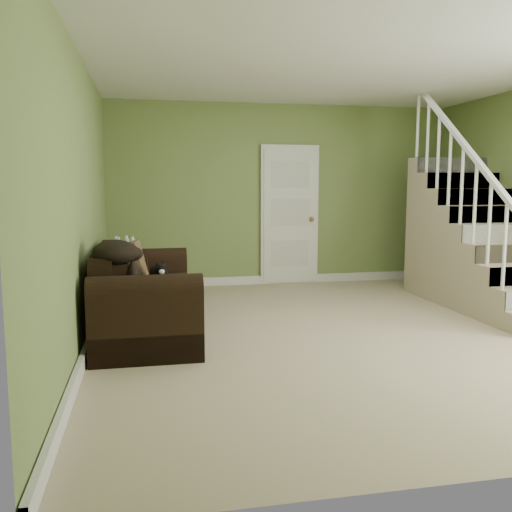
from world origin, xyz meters
name	(u,v)px	position (x,y,z in m)	size (l,w,h in m)	color
floor	(349,331)	(0.00, 0.00, 0.00)	(5.00, 5.50, 0.01)	tan
ceiling	(355,60)	(0.00, 0.00, 2.60)	(5.00, 5.50, 0.01)	white
wall_back	(282,195)	(0.00, 2.75, 1.30)	(5.00, 0.04, 2.60)	olive
wall_left	(82,201)	(-2.50, 0.00, 1.30)	(0.04, 5.50, 2.60)	olive
baseboard_back	(282,279)	(0.00, 2.72, 0.06)	(5.00, 0.04, 0.12)	white
baseboard_left	(91,338)	(-2.47, 0.00, 0.06)	(0.04, 5.50, 0.12)	white
door	(290,215)	(0.10, 2.71, 1.01)	(0.86, 0.12, 2.02)	white
staircase	(475,251)	(1.99, 0.97, 0.64)	(1.00, 2.51, 2.82)	tan
sofa	(142,300)	(-2.02, 0.36, 0.32)	(0.92, 2.13, 0.84)	black
side_table	(127,282)	(-2.19, 1.40, 0.32)	(0.56, 0.56, 0.85)	black
cat	(159,272)	(-1.84, 0.64, 0.55)	(0.26, 0.48, 0.23)	black
banana	(164,295)	(-1.81, -0.20, 0.48)	(0.05, 0.17, 0.05)	gold
throw_pillow	(137,260)	(-2.06, 0.95, 0.64)	(0.10, 0.41, 0.41)	#482B1C
throw_blanket	(115,252)	(-2.22, -0.25, 0.87)	(0.38, 0.50, 0.21)	black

